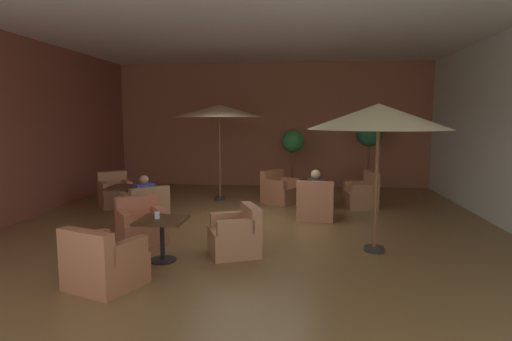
{
  "coord_description": "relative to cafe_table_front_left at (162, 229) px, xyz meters",
  "views": [
    {
      "loc": [
        0.99,
        -8.54,
        2.18
      ],
      "look_at": [
        0.0,
        0.52,
        1.06
      ],
      "focal_mm": 29.79,
      "sensor_mm": 36.0,
      "label": 1
    }
  ],
  "objects": [
    {
      "name": "armchair_front_left_south",
      "position": [
        -0.42,
        -1.09,
        -0.19
      ],
      "size": [
        1.05,
        1.03,
        0.82
      ],
      "color": "#AF6946",
      "rests_on": "ground_plane"
    },
    {
      "name": "wall_left_accent",
      "position": [
        -3.87,
        2.42,
        1.47
      ],
      "size": [
        0.08,
        10.35,
        3.92
      ],
      "primitive_type": "cube",
      "color": "brown",
      "rests_on": "ground_plane"
    },
    {
      "name": "armchair_front_left_north",
      "position": [
        1.07,
        0.44,
        -0.19
      ],
      "size": [
        0.96,
        0.95,
        0.79
      ],
      "color": "#B17652",
      "rests_on": "ground_plane"
    },
    {
      "name": "armchair_mid_center_east",
      "position": [
        -1.07,
        2.13,
        -0.19
      ],
      "size": [
        1.07,
        1.06,
        0.81
      ],
      "color": "#A37854",
      "rests_on": "ground_plane"
    },
    {
      "name": "patio_umbrella_tall_red",
      "position": [
        3.31,
        0.84,
        1.7
      ],
      "size": [
        2.26,
        2.26,
        2.41
      ],
      "color": "#2D2D2D",
      "rests_on": "ground_plane"
    },
    {
      "name": "potted_tree_left_corner",
      "position": [
        1.84,
        6.18,
        0.77
      ],
      "size": [
        0.66,
        0.66,
        1.86
      ],
      "color": "silver",
      "rests_on": "ground_plane"
    },
    {
      "name": "potted_tree_mid_left",
      "position": [
        4.03,
        6.39,
        1.04
      ],
      "size": [
        0.76,
        0.76,
        2.15
      ],
      "color": "#A26846",
      "rests_on": "ground_plane"
    },
    {
      "name": "ground_plane",
      "position": [
        1.12,
        2.42,
        -0.51
      ],
      "size": [
        10.08,
        10.35,
        0.02
      ],
      "primitive_type": "cube",
      "color": "brown"
    },
    {
      "name": "cafe_table_front_right",
      "position": [
        2.48,
        4.12,
        0.04
      ],
      "size": [
        0.75,
        0.75,
        0.66
      ],
      "color": "black",
      "rests_on": "ground_plane"
    },
    {
      "name": "cafe_table_mid_center",
      "position": [
        -1.82,
        2.94,
        0.03
      ],
      "size": [
        0.82,
        0.82,
        0.66
      ],
      "color": "black",
      "rests_on": "ground_plane"
    },
    {
      "name": "wall_back_brick",
      "position": [
        1.12,
        7.55,
        1.47
      ],
      "size": [
        10.08,
        0.08,
        3.92
      ],
      "primitive_type": "cube",
      "color": "#A46045",
      "rests_on": "ground_plane"
    },
    {
      "name": "patron_blue_shirt",
      "position": [
        -1.09,
        2.15,
        0.19
      ],
      "size": [
        0.42,
        0.41,
        0.6
      ],
      "color": "#363F97",
      "rests_on": "ground_plane"
    },
    {
      "name": "patron_by_window",
      "position": [
        2.41,
        3.05,
        0.22
      ],
      "size": [
        0.35,
        0.27,
        0.66
      ],
      "color": "#2F3836",
      "rests_on": "ground_plane"
    },
    {
      "name": "armchair_front_left_east",
      "position": [
        -0.7,
        0.93,
        -0.2
      ],
      "size": [
        1.05,
        1.04,
        0.79
      ],
      "color": "#B46649",
      "rests_on": "ground_plane"
    },
    {
      "name": "patio_umbrella_center_beige",
      "position": [
        -0.07,
        4.96,
        1.87
      ],
      "size": [
        2.37,
        2.37,
        2.54
      ],
      "color": "#2D2D2D",
      "rests_on": "ground_plane"
    },
    {
      "name": "armchair_front_right_north",
      "position": [
        2.41,
        3.01,
        -0.17
      ],
      "size": [
        0.82,
        0.79,
        0.87
      ],
      "color": "#B67351",
      "rests_on": "ground_plane"
    },
    {
      "name": "ceiling_slab",
      "position": [
        1.12,
        2.42,
        3.46
      ],
      "size": [
        10.08,
        10.35,
        0.06
      ],
      "primitive_type": "cube",
      "color": "silver",
      "rests_on": "wall_back_brick"
    },
    {
      "name": "armchair_front_right_east",
      "position": [
        3.58,
        4.33,
        -0.17
      ],
      "size": [
        0.83,
        0.83,
        0.9
      ],
      "color": "#A9724F",
      "rests_on": "ground_plane"
    },
    {
      "name": "armchair_front_right_south",
      "position": [
        1.56,
        4.76,
        -0.19
      ],
      "size": [
        1.1,
        1.1,
        0.83
      ],
      "color": "#AC6A46",
      "rests_on": "ground_plane"
    },
    {
      "name": "iced_drink_cup",
      "position": [
        -0.08,
        0.04,
        0.22
      ],
      "size": [
        0.08,
        0.08,
        0.11
      ],
      "primitive_type": "cylinder",
      "color": "white",
      "rests_on": "cafe_table_front_left"
    },
    {
      "name": "cafe_table_front_left",
      "position": [
        0.0,
        0.0,
        0.0
      ],
      "size": [
        0.72,
        0.72,
        0.66
      ],
      "color": "black",
      "rests_on": "ground_plane"
    },
    {
      "name": "armchair_mid_center_north",
      "position": [
        -2.5,
        3.82,
        -0.18
      ],
      "size": [
        0.98,
        0.98,
        0.86
      ],
      "color": "#A8714D",
      "rests_on": "ground_plane"
    }
  ]
}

